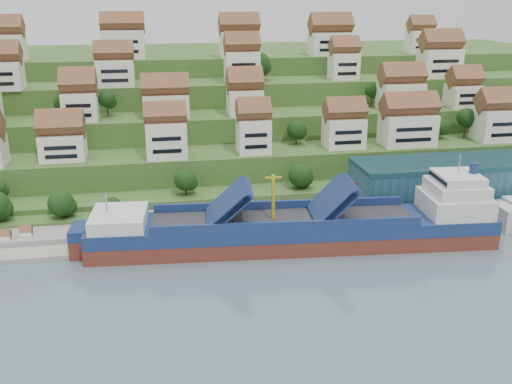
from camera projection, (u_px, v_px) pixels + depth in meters
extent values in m
plane|color=slate|center=(285.00, 248.00, 120.77)|extent=(300.00, 300.00, 0.00)
cube|color=gray|center=(352.00, 212.00, 137.74)|extent=(180.00, 14.00, 2.20)
cube|color=gray|center=(9.00, 243.00, 122.00)|extent=(45.00, 20.00, 1.00)
cube|color=#2D4C1E|center=(230.00, 142.00, 200.13)|extent=(260.00, 128.00, 4.00)
cube|color=#2D4C1E|center=(228.00, 129.00, 203.64)|extent=(260.00, 118.00, 11.00)
cube|color=#2D4C1E|center=(225.00, 115.00, 209.94)|extent=(260.00, 102.00, 18.00)
cube|color=#2D4C1E|center=(222.00, 102.00, 216.24)|extent=(260.00, 86.00, 25.00)
cube|color=#2D4C1E|center=(219.00, 90.00, 223.64)|extent=(260.00, 68.00, 31.00)
cube|color=silver|center=(63.00, 147.00, 144.86)|extent=(10.96, 8.57, 6.49)
cube|color=silver|center=(166.00, 140.00, 145.72)|extent=(10.26, 7.03, 9.33)
cube|color=silver|center=(253.00, 136.00, 150.68)|extent=(8.38, 7.62, 9.00)
cube|color=silver|center=(344.00, 133.00, 156.14)|extent=(10.54, 7.73, 8.11)
cube|color=silver|center=(408.00, 130.00, 158.47)|extent=(14.70, 8.26, 8.62)
cube|color=silver|center=(499.00, 125.00, 163.72)|extent=(13.30, 8.31, 9.02)
cube|color=silver|center=(80.00, 106.00, 156.65)|extent=(9.26, 8.98, 7.69)
cube|color=silver|center=(166.00, 106.00, 160.71)|extent=(12.70, 7.90, 6.40)
cube|color=silver|center=(245.00, 102.00, 163.76)|extent=(9.61, 8.56, 7.26)
cube|color=silver|center=(400.00, 96.00, 172.47)|extent=(12.78, 8.18, 7.77)
cube|color=silver|center=(463.00, 96.00, 176.05)|extent=(9.27, 8.04, 6.63)
cube|color=silver|center=(1.00, 76.00, 162.35)|extent=(11.76, 7.86, 8.00)
cube|color=silver|center=(115.00, 73.00, 169.10)|extent=(10.95, 7.30, 7.83)
cube|color=silver|center=(242.00, 67.00, 176.14)|extent=(10.31, 7.79, 9.49)
cube|color=silver|center=(344.00, 66.00, 182.78)|extent=(8.72, 7.14, 8.31)
cube|color=silver|center=(439.00, 63.00, 187.89)|extent=(12.83, 8.47, 9.11)
cube|color=silver|center=(6.00, 48.00, 180.78)|extent=(11.33, 8.03, 8.10)
cube|color=silver|center=(124.00, 44.00, 186.21)|extent=(13.45, 7.51, 9.11)
cube|color=silver|center=(239.00, 44.00, 190.67)|extent=(12.68, 8.15, 8.35)
cube|color=silver|center=(330.00, 44.00, 197.67)|extent=(13.93, 8.73, 7.70)
cube|color=silver|center=(420.00, 42.00, 205.50)|extent=(8.72, 7.05, 7.82)
ellipsoid|color=#183A13|center=(300.00, 175.00, 144.28)|extent=(6.14, 6.14, 6.14)
ellipsoid|color=#183A13|center=(185.00, 180.00, 139.41)|extent=(5.54, 5.54, 5.54)
ellipsoid|color=#183A13|center=(439.00, 127.00, 165.53)|extent=(5.17, 5.17, 5.17)
ellipsoid|color=#183A13|center=(466.00, 117.00, 166.09)|extent=(5.45, 5.45, 5.45)
ellipsoid|color=#183A13|center=(296.00, 130.00, 158.61)|extent=(5.41, 5.41, 5.41)
ellipsoid|color=#183A13|center=(372.00, 90.00, 175.84)|extent=(4.32, 4.32, 4.32)
ellipsoid|color=#183A13|center=(64.00, 103.00, 160.34)|extent=(5.46, 5.46, 5.46)
ellipsoid|color=#183A13|center=(107.00, 99.00, 160.67)|extent=(4.88, 4.88, 4.88)
ellipsoid|color=#183A13|center=(259.00, 64.00, 180.35)|extent=(7.28, 7.28, 7.28)
ellipsoid|color=#183A13|center=(338.00, 62.00, 187.52)|extent=(5.37, 5.37, 5.37)
ellipsoid|color=#183A13|center=(342.00, 66.00, 186.20)|extent=(5.15, 5.15, 5.15)
ellipsoid|color=#183A13|center=(61.00, 203.00, 128.40)|extent=(5.92, 5.92, 5.92)
ellipsoid|color=#183A13|center=(112.00, 206.00, 130.72)|extent=(4.19, 4.19, 4.19)
cube|color=#224D5E|center=(472.00, 178.00, 143.00)|extent=(60.00, 15.00, 10.00)
cylinder|color=gray|center=(352.00, 199.00, 131.09)|extent=(0.16, 0.16, 8.00)
cube|color=maroon|center=(355.00, 184.00, 130.01)|extent=(1.20, 0.05, 0.80)
cube|color=white|center=(5.00, 240.00, 119.62)|extent=(2.40, 2.20, 2.20)
cube|color=white|center=(27.00, 235.00, 121.69)|extent=(2.40, 2.20, 2.20)
cube|color=maroon|center=(293.00, 241.00, 121.76)|extent=(86.21, 20.15, 5.48)
cube|color=navy|center=(293.00, 225.00, 120.55)|extent=(86.22, 20.28, 2.85)
cube|color=silver|center=(119.00, 219.00, 116.37)|extent=(11.95, 13.35, 2.85)
cube|color=#262628|center=(283.00, 219.00, 119.89)|extent=(55.49, 15.66, 0.33)
cube|color=navy|center=(226.00, 204.00, 117.58)|extent=(9.17, 12.73, 7.57)
cube|color=navy|center=(330.00, 201.00, 119.57)|extent=(8.76, 12.69, 8.00)
cylinder|color=gold|center=(273.00, 198.00, 118.12)|extent=(0.83, 0.83, 9.86)
cube|color=silver|center=(455.00, 204.00, 122.60)|extent=(14.13, 13.53, 4.38)
cube|color=silver|center=(456.00, 188.00, 121.46)|extent=(11.84, 12.04, 2.74)
cube|color=silver|center=(458.00, 178.00, 120.71)|extent=(9.55, 10.55, 1.97)
cylinder|color=navy|center=(474.00, 168.00, 120.33)|extent=(1.89, 1.89, 2.41)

